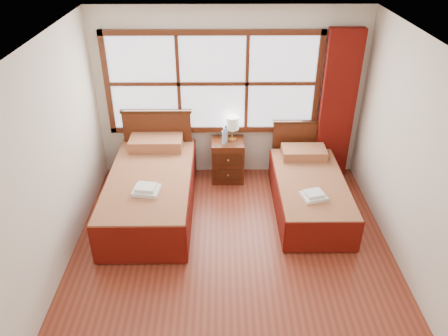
{
  "coord_description": "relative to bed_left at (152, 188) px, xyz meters",
  "views": [
    {
      "loc": [
        -0.14,
        -3.92,
        3.71
      ],
      "look_at": [
        -0.1,
        0.7,
        0.96
      ],
      "focal_mm": 35.0,
      "sensor_mm": 36.0,
      "label": 1
    }
  ],
  "objects": [
    {
      "name": "window",
      "position": [
        0.86,
        1.02,
        1.16
      ],
      "size": [
        3.16,
        0.06,
        1.56
      ],
      "color": "white",
      "rests_on": "wall_back"
    },
    {
      "name": "curtain",
      "position": [
        2.71,
        0.91,
        0.83
      ],
      "size": [
        0.5,
        0.16,
        2.3
      ],
      "primitive_type": "cube",
      "color": "#630F09",
      "rests_on": "wall_back"
    },
    {
      "name": "nightstand",
      "position": [
        1.08,
        0.8,
        -0.01
      ],
      "size": [
        0.5,
        0.49,
        0.66
      ],
      "color": "#4F2211",
      "rests_on": "floor"
    },
    {
      "name": "wall_right",
      "position": [
        3.11,
        -1.2,
        0.96
      ],
      "size": [
        0.0,
        4.5,
        4.5
      ],
      "primitive_type": "plane",
      "rotation": [
        1.57,
        0.0,
        -1.57
      ],
      "color": "silver",
      "rests_on": "floor"
    },
    {
      "name": "ceiling",
      "position": [
        1.11,
        -1.2,
        2.26
      ],
      "size": [
        4.5,
        4.5,
        0.0
      ],
      "primitive_type": "plane",
      "rotation": [
        3.14,
        0.0,
        0.0
      ],
      "color": "white",
      "rests_on": "wall_back"
    },
    {
      "name": "bottle_far",
      "position": [
        1.04,
        0.8,
        0.44
      ],
      "size": [
        0.07,
        0.07,
        0.26
      ],
      "color": "#AECADF",
      "rests_on": "nightstand"
    },
    {
      "name": "bed_right",
      "position": [
        2.21,
        0.0,
        -0.05
      ],
      "size": [
        0.96,
        1.98,
        0.93
      ],
      "color": "#371A0B",
      "rests_on": "floor"
    },
    {
      "name": "towels_right",
      "position": [
        2.17,
        -0.48,
        0.19
      ],
      "size": [
        0.35,
        0.33,
        0.09
      ],
      "rotation": [
        0.0,
        0.0,
        0.27
      ],
      "color": "white",
      "rests_on": "bed_right"
    },
    {
      "name": "towels_left",
      "position": [
        0.02,
        -0.48,
        0.3
      ],
      "size": [
        0.36,
        0.33,
        0.1
      ],
      "rotation": [
        0.0,
        0.0,
        -0.15
      ],
      "color": "white",
      "rests_on": "bed_left"
    },
    {
      "name": "bed_left",
      "position": [
        0.0,
        0.0,
        0.0
      ],
      "size": [
        1.14,
        2.21,
        1.11
      ],
      "color": "#371A0B",
      "rests_on": "floor"
    },
    {
      "name": "bottle_near",
      "position": [
        1.02,
        0.71,
        0.43
      ],
      "size": [
        0.06,
        0.06,
        0.24
      ],
      "color": "#AECADF",
      "rests_on": "nightstand"
    },
    {
      "name": "lamp",
      "position": [
        1.15,
        0.84,
        0.59
      ],
      "size": [
        0.19,
        0.19,
        0.38
      ],
      "color": "gold",
      "rests_on": "nightstand"
    },
    {
      "name": "floor",
      "position": [
        1.11,
        -1.2,
        -0.34
      ],
      "size": [
        4.5,
        4.5,
        0.0
      ],
      "primitive_type": "plane",
      "color": "brown",
      "rests_on": "ground"
    },
    {
      "name": "wall_left",
      "position": [
        -0.89,
        -1.2,
        0.96
      ],
      "size": [
        0.0,
        4.5,
        4.5
      ],
      "primitive_type": "plane",
      "rotation": [
        1.57,
        0.0,
        1.57
      ],
      "color": "silver",
      "rests_on": "floor"
    },
    {
      "name": "wall_back",
      "position": [
        1.11,
        1.05,
        0.96
      ],
      "size": [
        4.0,
        0.0,
        4.0
      ],
      "primitive_type": "plane",
      "rotation": [
        1.57,
        0.0,
        0.0
      ],
      "color": "silver",
      "rests_on": "floor"
    }
  ]
}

